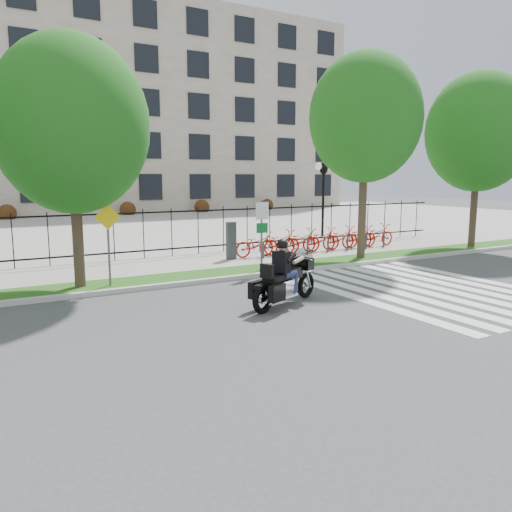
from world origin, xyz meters
TOP-DOWN VIEW (x-y plane):
  - ground at (0.00, 0.00)m, footprint 120.00×120.00m
  - curb at (0.00, 4.10)m, footprint 60.00×0.20m
  - grass_verge at (0.00, 4.95)m, footprint 60.00×1.50m
  - sidewalk at (0.00, 7.45)m, footprint 60.00×3.50m
  - plaza at (0.00, 25.00)m, footprint 80.00×34.00m
  - crosswalk_stripes at (4.83, 0.00)m, footprint 5.70×8.00m
  - iron_fence at (0.00, 9.20)m, footprint 30.00×0.06m
  - office_building at (0.00, 44.92)m, footprint 60.00×21.90m
  - lamp_post_right at (10.00, 12.00)m, footprint 1.06×0.70m
  - street_tree_1 at (-4.50, 4.95)m, footprint 4.47×4.47m
  - street_tree_2 at (6.61, 4.95)m, footprint 4.46×4.46m
  - street_tree_3 at (13.56, 4.95)m, footprint 4.82×4.82m
  - bike_share_station at (6.21, 7.20)m, footprint 8.98×0.89m
  - sign_pole_regulatory at (1.66, 4.58)m, footprint 0.50×0.09m
  - sign_pole_warning at (-3.69, 4.58)m, footprint 0.78×0.09m
  - motorcycle_rider at (-0.02, 0.47)m, footprint 2.67×1.47m

SIDE VIEW (x-z plane):
  - ground at x=0.00m, z-range 0.00..0.00m
  - crosswalk_stripes at x=4.83m, z-range 0.00..0.01m
  - plaza at x=0.00m, z-range 0.00..0.10m
  - curb at x=0.00m, z-range 0.00..0.15m
  - grass_verge at x=0.00m, z-range 0.00..0.15m
  - sidewalk at x=0.00m, z-range 0.00..0.15m
  - bike_share_station at x=6.21m, z-range -0.07..1.43m
  - motorcycle_rider at x=-0.02m, z-range -0.37..1.82m
  - iron_fence at x=0.00m, z-range 0.15..2.15m
  - sign_pole_regulatory at x=1.66m, z-range 0.49..2.99m
  - sign_pole_warning at x=-3.69m, z-range 0.50..2.99m
  - lamp_post_right at x=10.00m, z-range 1.08..5.33m
  - street_tree_1 at x=-4.50m, z-range 1.24..8.57m
  - street_tree_3 at x=13.56m, z-range 1.43..9.55m
  - street_tree_2 at x=6.61m, z-range 1.65..9.81m
  - office_building at x=0.00m, z-range -0.11..20.04m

